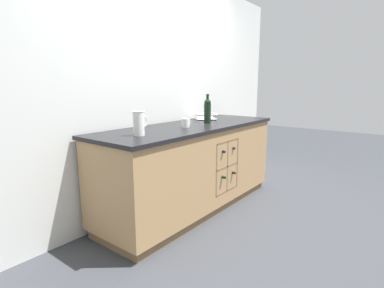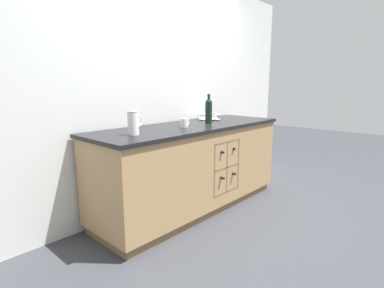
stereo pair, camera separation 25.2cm
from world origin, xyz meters
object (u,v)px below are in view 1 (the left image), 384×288
Objects in this scene: white_pitcher at (139,123)px; ceramic_mug at (186,123)px; fruit_bowl at (206,116)px; standing_wine_bottle at (207,110)px.

white_pitcher is 0.62m from ceramic_mug.
white_pitcher is 1.72× the size of ceramic_mug.
fruit_bowl is 1.39× the size of white_pitcher.
standing_wine_bottle reaches higher than ceramic_mug.
fruit_bowl is 1.30m from white_pitcher.
ceramic_mug is 0.41m from standing_wine_bottle.
fruit_bowl is 0.90× the size of standing_wine_bottle.
white_pitcher is at bearing -179.33° from ceramic_mug.
fruit_bowl is 2.40× the size of ceramic_mug.
ceramic_mug is at bearing -177.79° from standing_wine_bottle.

